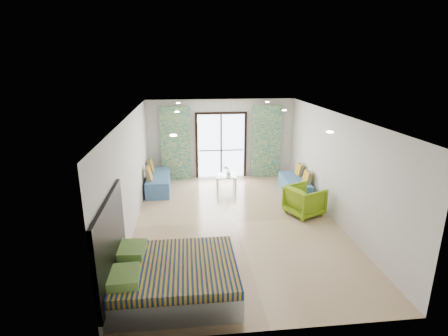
{
  "coord_description": "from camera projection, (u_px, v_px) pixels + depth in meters",
  "views": [
    {
      "loc": [
        -1.17,
        -7.97,
        3.88
      ],
      "look_at": [
        -0.2,
        0.96,
        1.15
      ],
      "focal_mm": 28.0,
      "sensor_mm": 36.0,
      "label": 1
    }
  ],
  "objects": [
    {
      "name": "coffee_table",
      "position": [
        226.0,
        177.0,
        11.12
      ],
      "size": [
        0.66,
        0.66,
        0.74
      ],
      "rotation": [
        0.0,
        0.0,
        -0.03
      ],
      "color": "silver",
      "rests_on": "floor"
    },
    {
      "name": "curtain_right",
      "position": [
        266.0,
        142.0,
        12.02
      ],
      "size": [
        1.0,
        0.1,
        2.5
      ],
      "primitive_type": "cube",
      "color": "white",
      "rests_on": "floor"
    },
    {
      "name": "wall_right",
      "position": [
        336.0,
        168.0,
        8.69
      ],
      "size": [
        0.01,
        7.5,
        2.7
      ],
      "primitive_type": null,
      "color": "silver",
      "rests_on": "ground"
    },
    {
      "name": "downlight_e",
      "position": [
        178.0,
        103.0,
        10.76
      ],
      "size": [
        0.12,
        0.12,
        0.02
      ],
      "primitive_type": "cylinder",
      "color": "#FFE0B2",
      "rests_on": "ceiling"
    },
    {
      "name": "balcony_rail",
      "position": [
        221.0,
        150.0,
        12.1
      ],
      "size": [
        1.52,
        0.03,
        0.04
      ],
      "primitive_type": "cube",
      "color": "#595451",
      "rests_on": "balcony_door"
    },
    {
      "name": "daybed_right",
      "position": [
        295.0,
        185.0,
        10.74
      ],
      "size": [
        0.68,
        1.67,
        0.82
      ],
      "rotation": [
        0.0,
        0.0,
        -0.02
      ],
      "color": "#406A9A",
      "rests_on": "floor"
    },
    {
      "name": "bed",
      "position": [
        173.0,
        278.0,
        6.02
      ],
      "size": [
        2.15,
        1.75,
        0.74
      ],
      "color": "silver",
      "rests_on": "floor"
    },
    {
      "name": "downlight_b",
      "position": [
        330.0,
        132.0,
        6.29
      ],
      "size": [
        0.12,
        0.12,
        0.02
      ],
      "primitive_type": "cylinder",
      "color": "#FFE0B2",
      "rests_on": "ceiling"
    },
    {
      "name": "armchair",
      "position": [
        305.0,
        199.0,
        9.17
      ],
      "size": [
        1.06,
        1.08,
        0.86
      ],
      "primitive_type": "imported",
      "rotation": [
        0.0,
        0.0,
        2.0
      ],
      "color": "#79A114",
      "rests_on": "floor"
    },
    {
      "name": "downlight_a",
      "position": [
        173.0,
        135.0,
        6.0
      ],
      "size": [
        0.12,
        0.12,
        0.02
      ],
      "primitive_type": "cylinder",
      "color": "#FFE0B2",
      "rests_on": "ceiling"
    },
    {
      "name": "switch_plate",
      "position": [
        123.0,
        212.0,
        6.89
      ],
      "size": [
        0.02,
        0.1,
        0.1
      ],
      "primitive_type": "cube",
      "color": "silver",
      "rests_on": "wall_left"
    },
    {
      "name": "headboard",
      "position": [
        111.0,
        243.0,
        5.7
      ],
      "size": [
        0.06,
        2.1,
        1.5
      ],
      "primitive_type": "cube",
      "color": "black",
      "rests_on": "floor"
    },
    {
      "name": "wall_back",
      "position": [
        221.0,
        139.0,
        12.0
      ],
      "size": [
        5.0,
        0.01,
        2.7
      ],
      "primitive_type": null,
      "color": "silver",
      "rests_on": "ground"
    },
    {
      "name": "downlight_c",
      "position": [
        177.0,
        112.0,
        8.86
      ],
      "size": [
        0.12,
        0.12,
        0.02
      ],
      "primitive_type": "cylinder",
      "color": "#FFE0B2",
      "rests_on": "ceiling"
    },
    {
      "name": "curtain_left",
      "position": [
        176.0,
        144.0,
        11.7
      ],
      "size": [
        1.0,
        0.1,
        2.5
      ],
      "primitive_type": "cube",
      "color": "white",
      "rests_on": "floor"
    },
    {
      "name": "vase",
      "position": [
        228.0,
        173.0,
        11.06
      ],
      "size": [
        0.22,
        0.23,
        0.17
      ],
      "primitive_type": "imported",
      "rotation": [
        0.0,
        0.0,
        0.43
      ],
      "color": "white",
      "rests_on": "coffee_table"
    },
    {
      "name": "ceiling",
      "position": [
        237.0,
        115.0,
        8.04
      ],
      "size": [
        5.0,
        7.5,
        0.01
      ],
      "primitive_type": null,
      "color": "silver",
      "rests_on": "ground"
    },
    {
      "name": "downlight_d",
      "position": [
        284.0,
        110.0,
        9.15
      ],
      "size": [
        0.12,
        0.12,
        0.02
      ],
      "primitive_type": "cylinder",
      "color": "#FFE0B2",
      "rests_on": "ceiling"
    },
    {
      "name": "balcony_door",
      "position": [
        221.0,
        142.0,
        12.0
      ],
      "size": [
        1.76,
        0.08,
        2.28
      ],
      "color": "black",
      "rests_on": "floor"
    },
    {
      "name": "wall_left",
      "position": [
        131.0,
        175.0,
        8.18
      ],
      "size": [
        0.01,
        7.5,
        2.7
      ],
      "primitive_type": null,
      "color": "silver",
      "rests_on": "ground"
    },
    {
      "name": "downlight_f",
      "position": [
        267.0,
        102.0,
        11.05
      ],
      "size": [
        0.12,
        0.12,
        0.02
      ],
      "primitive_type": "cylinder",
      "color": "#FFE0B2",
      "rests_on": "ceiling"
    },
    {
      "name": "wall_front",
      "position": [
        275.0,
        251.0,
        4.87
      ],
      "size": [
        5.0,
        0.01,
        2.7
      ],
      "primitive_type": null,
      "color": "silver",
      "rests_on": "ground"
    },
    {
      "name": "floor",
      "position": [
        236.0,
        222.0,
        8.83
      ],
      "size": [
        5.0,
        7.5,
        0.01
      ],
      "primitive_type": null,
      "color": "tan",
      "rests_on": "ground"
    },
    {
      "name": "daybed_left",
      "position": [
        158.0,
        182.0,
        10.97
      ],
      "size": [
        0.75,
        1.83,
        0.89
      ],
      "rotation": [
        0.0,
        0.0,
        0.02
      ],
      "color": "#406A9A",
      "rests_on": "floor"
    }
  ]
}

